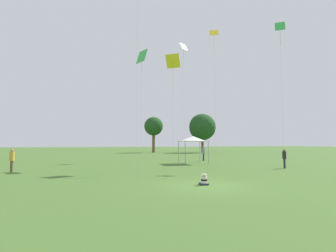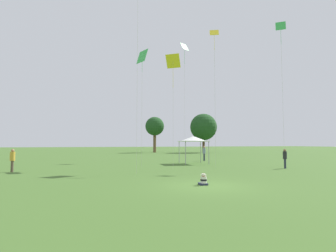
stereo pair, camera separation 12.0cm
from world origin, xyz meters
name	(u,v)px [view 1 (the left image)]	position (x,y,z in m)	size (l,w,h in m)	color
ground_plane	(207,186)	(0.00, 0.00, 0.00)	(300.00, 300.00, 0.00)	#426628
seated_toddler	(204,180)	(-0.02, 0.28, 0.25)	(0.46, 0.55, 0.61)	#282D47
person_standing_0	(203,152)	(8.52, 17.65, 1.11)	(0.50, 0.50, 1.84)	#282D42
person_standing_1	(284,157)	(10.79, 6.31, 1.02)	(0.47, 0.47, 1.69)	#282D42
person_standing_2	(12,158)	(-11.21, 10.50, 1.05)	(0.42, 0.42, 1.76)	brown
canopy_tent	(193,139)	(5.34, 13.73, 2.66)	(3.06, 3.06, 2.97)	white
kite_0	(280,32)	(12.41, 8.14, 13.26)	(0.91, 0.80, 14.32)	green
kite_2	(184,51)	(7.26, 21.03, 15.22)	(1.31, 1.05, 16.27)	green
kite_3	(173,63)	(1.25, 8.72, 9.16)	(1.34, 1.21, 9.90)	yellow
kite_5	(214,39)	(5.18, 8.49, 11.74)	(0.96, 0.81, 12.70)	yellow
kite_6	(142,58)	(-0.68, 12.44, 10.59)	(0.95, 1.45, 11.43)	green
distant_tree_0	(154,127)	(10.41, 48.24, 6.20)	(4.50, 4.50, 8.56)	brown
distant_tree_1	(202,127)	(21.23, 43.90, 6.04)	(6.34, 6.34, 9.23)	brown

